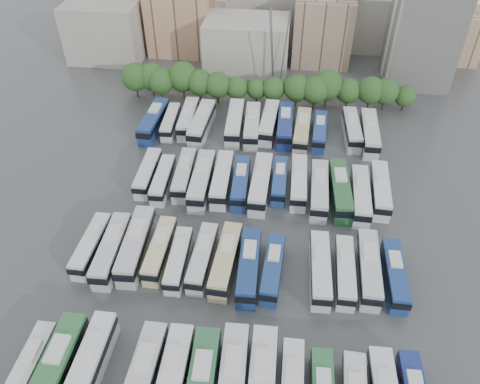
# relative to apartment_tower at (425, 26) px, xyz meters

# --- Properties ---
(ground) EXTENTS (220.00, 220.00, 0.00)m
(ground) POSITION_rel_apartment_tower_xyz_m (-34.00, -58.00, -13.00)
(ground) COLOR #424447
(ground) RESTS_ON ground
(tree_line) EXTENTS (63.70, 7.88, 8.35)m
(tree_line) POSITION_rel_apartment_tower_xyz_m (-35.95, -15.83, -8.53)
(tree_line) COLOR black
(tree_line) RESTS_ON ground
(city_buildings) EXTENTS (102.00, 35.00, 20.00)m
(city_buildings) POSITION_rel_apartment_tower_xyz_m (-41.46, 13.86, -5.13)
(city_buildings) COLOR #9E998E
(city_buildings) RESTS_ON ground
(apartment_tower) EXTENTS (14.00, 14.00, 26.00)m
(apartment_tower) POSITION_rel_apartment_tower_xyz_m (0.00, 0.00, 0.00)
(apartment_tower) COLOR silver
(apartment_tower) RESTS_ON ground
(electricity_pylon) EXTENTS (9.00, 6.91, 33.83)m
(electricity_pylon) POSITION_rel_apartment_tower_xyz_m (-32.00, -8.00, 5.66)
(electricity_pylon) COLOR slate
(electricity_pylon) RESTS_ON ground
(bus_r0_s0) EXTENTS (2.48, 11.12, 3.48)m
(bus_r0_s0) POSITION_rel_apartment_tower_xyz_m (-55.47, -82.83, -11.29)
(bus_r0_s0) COLOR silver
(bus_r0_s0) RESTS_ON ground
(bus_r0_s1) EXTENTS (3.08, 13.71, 4.29)m
(bus_r0_s1) POSITION_rel_apartment_tower_xyz_m (-52.25, -83.00, -10.89)
(bus_r0_s1) COLOR #30713F
(bus_r0_s1) RESTS_ON ground
(bus_r0_s2) EXTENTS (2.79, 12.65, 3.97)m
(bus_r0_s2) POSITION_rel_apartment_tower_xyz_m (-48.76, -81.64, -11.05)
(bus_r0_s2) COLOR white
(bus_r0_s2) RESTS_ON ground
(bus_r0_s4) EXTENTS (2.95, 13.00, 4.07)m
(bus_r0_s4) POSITION_rel_apartment_tower_xyz_m (-42.30, -82.56, -11.00)
(bus_r0_s4) COLOR silver
(bus_r0_s4) RESTS_ON ground
(bus_r0_s5) EXTENTS (3.15, 13.25, 4.14)m
(bus_r0_s5) POSITION_rel_apartment_tower_xyz_m (-38.90, -82.59, -10.97)
(bus_r0_s5) COLOR silver
(bus_r0_s5) RESTS_ON ground
(bus_r0_s7) EXTENTS (3.47, 13.54, 4.21)m
(bus_r0_s7) POSITION_rel_apartment_tower_xyz_m (-32.30, -81.88, -10.93)
(bus_r0_s7) COLOR silver
(bus_r0_s7) RESTS_ON ground
(bus_r1_s0) EXTENTS (2.57, 11.27, 3.53)m
(bus_r1_s0) POSITION_rel_apartment_tower_xyz_m (-55.47, -63.34, -11.27)
(bus_r1_s0) COLOR silver
(bus_r1_s0) RESTS_ON ground
(bus_r1_s1) EXTENTS (3.21, 12.69, 3.95)m
(bus_r1_s1) POSITION_rel_apartment_tower_xyz_m (-52.16, -64.02, -11.06)
(bus_r1_s1) COLOR silver
(bus_r1_s1) RESTS_ON ground
(bus_r1_s2) EXTENTS (3.53, 13.55, 4.22)m
(bus_r1_s2) POSITION_rel_apartment_tower_xyz_m (-48.94, -62.78, -10.93)
(bus_r1_s2) COLOR silver
(bus_r1_s2) RESTS_ON ground
(bus_r1_s3) EXTENTS (2.54, 11.42, 3.58)m
(bus_r1_s3) POSITION_rel_apartment_tower_xyz_m (-45.37, -63.06, -11.24)
(bus_r1_s3) COLOR beige
(bus_r1_s3) RESTS_ON ground
(bus_r1_s4) EXTENTS (2.66, 10.86, 3.39)m
(bus_r1_s4) POSITION_rel_apartment_tower_xyz_m (-42.30, -64.50, -11.34)
(bus_r1_s4) COLOR silver
(bus_r1_s4) RESTS_ON ground
(bus_r1_s5) EXTENTS (2.87, 11.57, 3.61)m
(bus_r1_s5) POSITION_rel_apartment_tower_xyz_m (-39.00, -63.76, -11.23)
(bus_r1_s5) COLOR silver
(bus_r1_s5) RESTS_ON ground
(bus_r1_s6) EXTENTS (3.33, 12.60, 3.92)m
(bus_r1_s6) POSITION_rel_apartment_tower_xyz_m (-35.64, -63.97, -11.08)
(bus_r1_s6) COLOR #CAC18B
(bus_r1_s6) RESTS_ON ground
(bus_r1_s7) EXTENTS (3.06, 12.51, 3.90)m
(bus_r1_s7) POSITION_rel_apartment_tower_xyz_m (-32.31, -64.67, -11.08)
(bus_r1_s7) COLOR navy
(bus_r1_s7) RESTS_ON ground
(bus_r1_s8) EXTENTS (2.99, 11.38, 3.54)m
(bus_r1_s8) POSITION_rel_apartment_tower_xyz_m (-29.00, -64.50, -11.26)
(bus_r1_s8) COLOR navy
(bus_r1_s8) RESTS_ON ground
(bus_r1_s10) EXTENTS (2.96, 12.21, 3.81)m
(bus_r1_s10) POSITION_rel_apartment_tower_xyz_m (-22.50, -63.98, -11.13)
(bus_r1_s10) COLOR silver
(bus_r1_s10) RESTS_ON ground
(bus_r1_s11) EXTENTS (2.62, 11.43, 3.58)m
(bus_r1_s11) POSITION_rel_apartment_tower_xyz_m (-19.13, -63.91, -11.24)
(bus_r1_s11) COLOR silver
(bus_r1_s11) RESTS_ON ground
(bus_r1_s12) EXTENTS (3.03, 12.57, 3.92)m
(bus_r1_s12) POSITION_rel_apartment_tower_xyz_m (-15.86, -63.05, -11.07)
(bus_r1_s12) COLOR silver
(bus_r1_s12) RESTS_ON ground
(bus_r1_s13) EXTENTS (2.55, 11.33, 3.55)m
(bus_r1_s13) POSITION_rel_apartment_tower_xyz_m (-12.42, -63.67, -11.26)
(bus_r1_s13) COLOR navy
(bus_r1_s13) RESTS_ON ground
(bus_r2_s1) EXTENTS (2.73, 11.44, 3.57)m
(bus_r2_s1) POSITION_rel_apartment_tower_xyz_m (-52.04, -45.52, -11.25)
(bus_r2_s1) COLOR silver
(bus_r2_s1) RESTS_ON ground
(bus_r2_s2) EXTENTS (2.81, 11.20, 3.49)m
(bus_r2_s2) POSITION_rel_apartment_tower_xyz_m (-48.99, -47.00, -11.29)
(bus_r2_s2) COLOR silver
(bus_r2_s2) RESTS_ON ground
(bus_r2_s3) EXTENTS (3.21, 12.23, 3.80)m
(bus_r2_s3) POSITION_rel_apartment_tower_xyz_m (-45.59, -45.35, -11.13)
(bus_r2_s3) COLOR silver
(bus_r2_s3) RESTS_ON ground
(bus_r2_s4) EXTENTS (3.21, 13.47, 4.21)m
(bus_r2_s4) POSITION_rel_apartment_tower_xyz_m (-42.27, -46.74, -10.93)
(bus_r2_s4) COLOR silver
(bus_r2_s4) RESTS_ON ground
(bus_r2_s5) EXTENTS (3.13, 12.84, 4.01)m
(bus_r2_s5) POSITION_rel_apartment_tower_xyz_m (-38.92, -45.93, -11.03)
(bus_r2_s5) COLOR silver
(bus_r2_s5) RESTS_ON ground
(bus_r2_s6) EXTENTS (3.05, 11.88, 3.70)m
(bus_r2_s6) POSITION_rel_apartment_tower_xyz_m (-35.68, -46.37, -11.18)
(bus_r2_s6) COLOR navy
(bus_r2_s6) RESTS_ON ground
(bus_r2_s7) EXTENTS (3.18, 13.51, 4.22)m
(bus_r2_s7) POSITION_rel_apartment_tower_xyz_m (-32.28, -46.44, -10.93)
(bus_r2_s7) COLOR silver
(bus_r2_s7) RESTS_ON ground
(bus_r2_s8) EXTENTS (2.36, 10.82, 3.39)m
(bus_r2_s8) POSITION_rel_apartment_tower_xyz_m (-29.19, -44.79, -11.33)
(bus_r2_s8) COLOR navy
(bus_r2_s8) RESTS_ON ground
(bus_r2_s9) EXTENTS (2.79, 12.23, 3.83)m
(bus_r2_s9) POSITION_rel_apartment_tower_xyz_m (-25.96, -45.06, -11.12)
(bus_r2_s9) COLOR silver
(bus_r2_s9) RESTS_ON ground
(bus_r2_s10) EXTENTS (3.01, 12.97, 4.06)m
(bus_r2_s10) POSITION_rel_apartment_tower_xyz_m (-22.56, -46.89, -11.01)
(bus_r2_s10) COLOR silver
(bus_r2_s10) RESTS_ON ground
(bus_r2_s11) EXTENTS (3.58, 13.49, 4.19)m
(bus_r2_s11) POSITION_rel_apartment_tower_xyz_m (-19.11, -46.59, -10.94)
(bus_r2_s11) COLOR #2A6338
(bus_r2_s11) RESTS_ON ground
(bus_r2_s12) EXTENTS (3.11, 12.77, 3.99)m
(bus_r2_s12) POSITION_rel_apartment_tower_xyz_m (-15.85, -47.41, -11.04)
(bus_r2_s12) COLOR silver
(bus_r2_s12) RESTS_ON ground
(bus_r2_s13) EXTENTS (3.27, 12.61, 3.92)m
(bus_r2_s13) POSITION_rel_apartment_tower_xyz_m (-12.49, -45.51, -11.07)
(bus_r2_s13) COLOR silver
(bus_r2_s13) RESTS_ON ground
(bus_r3_s0) EXTENTS (3.35, 13.49, 4.21)m
(bus_r3_s0) POSITION_rel_apartment_tower_xyz_m (-55.42, -29.01, -10.94)
(bus_r3_s0) COLOR navy
(bus_r3_s0) RESTS_ON ground
(bus_r3_s1) EXTENTS (2.93, 11.06, 3.44)m
(bus_r3_s1) POSITION_rel_apartment_tower_xyz_m (-52.10, -28.43, -11.31)
(bus_r3_s1) COLOR silver
(bus_r3_s1) RESTS_ON ground
(bus_r3_s2) EXTENTS (3.22, 12.62, 3.93)m
(bus_r3_s2) POSITION_rel_apartment_tower_xyz_m (-48.75, -27.13, -11.07)
(bus_r3_s2) COLOR silver
(bus_r3_s2) RESTS_ON ground
(bus_r3_s3) EXTENTS (3.56, 13.68, 4.25)m
(bus_r3_s3) POSITION_rel_apartment_tower_xyz_m (-45.64, -28.74, -10.91)
(bus_r3_s3) COLOR silver
(bus_r3_s3) RESTS_ON ground
(bus_r3_s5) EXTENTS (3.58, 13.70, 4.26)m
(bus_r3_s5) POSITION_rel_apartment_tower_xyz_m (-39.13, -27.78, -10.91)
(bus_r3_s5) COLOR silver
(bus_r3_s5) RESTS_ON ground
(bus_r3_s6) EXTENTS (3.57, 13.37, 4.15)m
(bus_r3_s6) POSITION_rel_apartment_tower_xyz_m (-35.59, -28.34, -10.96)
(bus_r3_s6) COLOR silver
(bus_r3_s6) RESTS_ON ground
(bus_r3_s7) EXTENTS (3.51, 13.20, 4.10)m
(bus_r3_s7) POSITION_rel_apartment_tower_xyz_m (-32.36, -26.72, -10.99)
(bus_r3_s7) COLOR silver
(bus_r3_s7) RESTS_ON ground
(bus_r3_s8) EXTENTS (3.07, 13.28, 4.15)m
(bus_r3_s8) POSITION_rel_apartment_tower_xyz_m (-29.13, -27.47, -10.96)
(bus_r3_s8) COLOR navy
(bus_r3_s8) RESTS_ON ground
(bus_r3_s9) EXTENTS (3.44, 13.02, 4.05)m
(bus_r3_s9) POSITION_rel_apartment_tower_xyz_m (-25.72, -29.01, -11.01)
(bus_r3_s9) COLOR #CAB98B
(bus_r3_s9) RESTS_ON ground
(bus_r3_s10) EXTENTS (3.09, 11.60, 3.61)m
(bus_r3_s10) POSITION_rel_apartment_tower_xyz_m (-22.32, -28.43, -11.23)
(bus_r3_s10) COLOR navy
(bus_r3_s10) RESTS_ON ground
(bus_r3_s12) EXTENTS (3.29, 12.53, 3.90)m
(bus_r3_s12) POSITION_rel_apartment_tower_xyz_m (-16.01, -27.14, -11.09)
(bus_r3_s12) COLOR silver
(bus_r3_s12) RESTS_ON ground
(bus_r3_s13) EXTENTS (3.17, 13.52, 4.23)m
(bus_r3_s13) POSITION_rel_apartment_tower_xyz_m (-12.71, -28.37, -10.92)
(bus_r3_s13) COLOR silver
(bus_r3_s13) RESTS_ON ground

